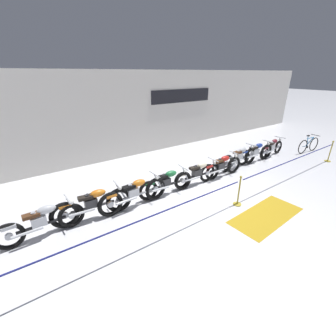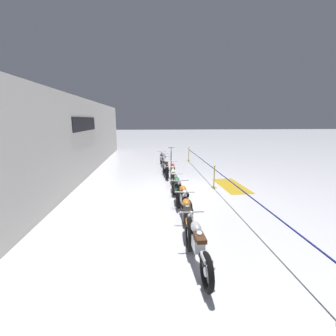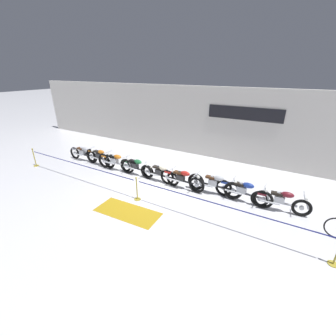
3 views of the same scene
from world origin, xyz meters
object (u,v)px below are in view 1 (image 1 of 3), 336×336
motorcycle_silver_6 (239,158)px  motorcycle_red_5 (221,166)px  stanchion_far_left (201,200)px  motorcycle_blue_7 (256,153)px  motorcycle_cream_4 (198,173)px  motorcycle_maroon_8 (272,148)px  bicycle (308,145)px  floor_banner (266,215)px  motorcycle_orange_1 (93,205)px  stanchion_mid_left (238,195)px  stanchion_mid_right (329,154)px  motorcycle_green_3 (167,183)px  motorcycle_orange_2 (134,194)px  motorcycle_silver_0 (42,222)px

motorcycle_silver_6 → motorcycle_red_5: bearing=-170.4°
motorcycle_silver_6 → stanchion_far_left: size_ratio=0.17×
motorcycle_blue_7 → motorcycle_silver_6: bearing=-179.8°
motorcycle_cream_4 → motorcycle_maroon_8: 5.31m
stanchion_far_left → motorcycle_silver_6: bearing=25.5°
bicycle → floor_banner: (-7.28, -2.21, -0.40)m
motorcycle_orange_1 → stanchion_mid_left: 4.57m
stanchion_mid_right → motorcycle_red_5: bearing=162.4°
motorcycle_maroon_8 → stanchion_mid_right: stanchion_mid_right is taller
motorcycle_cream_4 → stanchion_mid_left: 1.90m
motorcycle_silver_6 → motorcycle_blue_7: size_ratio=1.03×
motorcycle_cream_4 → bicycle: size_ratio=1.23×
motorcycle_green_3 → bicycle: bearing=-3.9°
motorcycle_orange_2 → motorcycle_silver_6: bearing=2.3°
motorcycle_silver_0 → motorcycle_blue_7: bearing=0.8°
motorcycle_cream_4 → stanchion_mid_right: (6.93, -1.90, -0.10)m
motorcycle_green_3 → stanchion_mid_left: stanchion_mid_left is taller
motorcycle_maroon_8 → bicycle: bearing=-19.5°
motorcycle_orange_1 → motorcycle_silver_6: size_ratio=0.97×
stanchion_mid_right → floor_banner: 6.73m
motorcycle_cream_4 → motorcycle_maroon_8: size_ratio=1.01×
motorcycle_blue_7 → motorcycle_orange_2: bearing=-178.1°
motorcycle_orange_1 → stanchion_far_left: stanchion_far_left is taller
motorcycle_orange_1 → motorcycle_blue_7: motorcycle_orange_1 is taller
motorcycle_blue_7 → motorcycle_cream_4: bearing=-177.6°
motorcycle_orange_1 → motorcycle_green_3: (2.59, -0.04, -0.02)m
motorcycle_cream_4 → stanchion_far_left: bearing=-130.9°
motorcycle_green_3 → motorcycle_maroon_8: (6.80, 0.17, -0.01)m
motorcycle_orange_1 → motorcycle_maroon_8: 9.39m
motorcycle_orange_2 → bicycle: (10.35, -0.55, -0.08)m
motorcycle_orange_2 → stanchion_mid_right: (9.72, -1.84, -0.13)m
stanchion_mid_left → floor_banner: 1.02m
motorcycle_blue_7 → bicycle: 3.74m
motorcycle_green_3 → motorcycle_silver_6: (4.15, 0.15, 0.01)m
motorcycle_silver_6 → motorcycle_blue_7: bearing=0.2°
motorcycle_orange_1 → bicycle: (11.64, -0.66, -0.08)m
stanchion_far_left → motorcycle_red_5: bearing=32.4°
stanchion_far_left → stanchion_mid_left: (1.70, -0.00, -0.41)m
motorcycle_orange_1 → motorcycle_silver_6: (6.74, 0.11, -0.01)m
motorcycle_silver_6 → motorcycle_blue_7: 1.23m
motorcycle_silver_6 → bicycle: (4.89, -0.77, -0.07)m
motorcycle_silver_0 → stanchion_far_left: bearing=-27.0°
motorcycle_silver_6 → motorcycle_silver_0: bearing=-179.2°
motorcycle_green_3 → floor_banner: (1.77, -2.84, -0.46)m
motorcycle_red_5 → floor_banner: 2.93m
motorcycle_orange_2 → motorcycle_maroon_8: (8.10, 0.24, -0.03)m
bicycle → stanchion_mid_left: bearing=-170.3°
stanchion_far_left → bicycle: bearing=8.0°
motorcycle_maroon_8 → motorcycle_green_3: bearing=-178.6°
motorcycle_silver_6 → stanchion_mid_left: (-2.61, -2.06, -0.12)m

